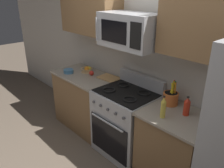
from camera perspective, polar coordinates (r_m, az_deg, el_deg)
wall_back at (r=3.07m, az=8.84°, el=6.45°), size 8.00×0.10×2.60m
counter_left at (r=3.76m, az=-6.69°, el=-4.13°), size 1.05×0.63×0.91m
range_oven at (r=3.14m, az=3.45°, el=-9.48°), size 0.76×0.67×1.09m
counter_right at (r=2.78m, az=15.14°, el=-15.66°), size 0.74×0.63×0.91m
microwave at (r=2.71m, az=4.50°, el=13.28°), size 0.74×0.44×0.39m
upper_cabinets_left at (r=3.46m, az=-5.56°, el=18.29°), size 1.04×0.34×0.71m
upper_cabinets_right at (r=2.36m, az=21.16°, el=14.76°), size 0.73×0.34×0.71m
utensil_crock at (r=2.71m, az=14.52°, el=-3.35°), size 0.18×0.18×0.30m
fruit_basket at (r=3.67m, az=-6.31°, el=3.63°), size 0.19×0.19×0.10m
apple_loose at (r=3.52m, az=-5.16°, el=2.75°), size 0.08×0.08×0.08m
cutting_board at (r=3.39m, az=-0.56°, el=1.52°), size 0.37×0.26×0.02m
bottle_hot_sauce at (r=2.52m, az=18.27°, el=-5.40°), size 0.07×0.07×0.22m
bottle_oil at (r=2.41m, az=12.74°, el=-5.81°), size 0.06×0.06×0.25m
prep_bowl at (r=3.68m, az=-10.86°, el=3.22°), size 0.16×0.16×0.06m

